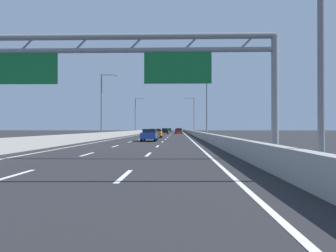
% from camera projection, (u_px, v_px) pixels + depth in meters
% --- Properties ---
extents(ground_plane, '(260.00, 260.00, 0.00)m').
position_uv_depth(ground_plane, '(166.00, 133.00, 98.54)').
color(ground_plane, '#262628').
extents(lane_dash_left_1, '(0.16, 3.00, 0.01)m').
position_uv_depth(lane_dash_left_1, '(14.00, 176.00, 11.14)').
color(lane_dash_left_1, white).
rests_on(lane_dash_left_1, ground_plane).
extents(lane_dash_left_2, '(0.16, 3.00, 0.01)m').
position_uv_depth(lane_dash_left_2, '(87.00, 154.00, 20.13)').
color(lane_dash_left_2, white).
rests_on(lane_dash_left_2, ground_plane).
extents(lane_dash_left_3, '(0.16, 3.00, 0.01)m').
position_uv_depth(lane_dash_left_3, '(115.00, 146.00, 29.13)').
color(lane_dash_left_3, white).
rests_on(lane_dash_left_3, ground_plane).
extents(lane_dash_left_4, '(0.16, 3.00, 0.01)m').
position_uv_depth(lane_dash_left_4, '(130.00, 142.00, 38.12)').
color(lane_dash_left_4, white).
rests_on(lane_dash_left_4, ground_plane).
extents(lane_dash_left_5, '(0.16, 3.00, 0.01)m').
position_uv_depth(lane_dash_left_5, '(139.00, 139.00, 47.12)').
color(lane_dash_left_5, white).
rests_on(lane_dash_left_5, ground_plane).
extents(lane_dash_left_6, '(0.16, 3.00, 0.01)m').
position_uv_depth(lane_dash_left_6, '(145.00, 137.00, 56.12)').
color(lane_dash_left_6, white).
rests_on(lane_dash_left_6, ground_plane).
extents(lane_dash_left_7, '(0.16, 3.00, 0.01)m').
position_uv_depth(lane_dash_left_7, '(150.00, 136.00, 65.11)').
color(lane_dash_left_7, white).
rests_on(lane_dash_left_7, ground_plane).
extents(lane_dash_left_8, '(0.16, 3.00, 0.01)m').
position_uv_depth(lane_dash_left_8, '(153.00, 135.00, 74.11)').
color(lane_dash_left_8, white).
rests_on(lane_dash_left_8, ground_plane).
extents(lane_dash_left_9, '(0.16, 3.00, 0.01)m').
position_uv_depth(lane_dash_left_9, '(156.00, 134.00, 83.10)').
color(lane_dash_left_9, white).
rests_on(lane_dash_left_9, ground_plane).
extents(lane_dash_left_10, '(0.16, 3.00, 0.01)m').
position_uv_depth(lane_dash_left_10, '(158.00, 134.00, 92.10)').
color(lane_dash_left_10, white).
rests_on(lane_dash_left_10, ground_plane).
extents(lane_dash_left_11, '(0.16, 3.00, 0.01)m').
position_uv_depth(lane_dash_left_11, '(160.00, 133.00, 101.10)').
color(lane_dash_left_11, white).
rests_on(lane_dash_left_11, ground_plane).
extents(lane_dash_left_12, '(0.16, 3.00, 0.01)m').
position_uv_depth(lane_dash_left_12, '(161.00, 133.00, 110.09)').
color(lane_dash_left_12, white).
rests_on(lane_dash_left_12, ground_plane).
extents(lane_dash_left_13, '(0.16, 3.00, 0.01)m').
position_uv_depth(lane_dash_left_13, '(163.00, 132.00, 119.09)').
color(lane_dash_left_13, white).
rests_on(lane_dash_left_13, ground_plane).
extents(lane_dash_left_14, '(0.16, 3.00, 0.01)m').
position_uv_depth(lane_dash_left_14, '(164.00, 132.00, 128.08)').
color(lane_dash_left_14, white).
rests_on(lane_dash_left_14, ground_plane).
extents(lane_dash_left_15, '(0.16, 3.00, 0.01)m').
position_uv_depth(lane_dash_left_15, '(165.00, 132.00, 137.08)').
color(lane_dash_left_15, white).
rests_on(lane_dash_left_15, ground_plane).
extents(lane_dash_left_16, '(0.16, 3.00, 0.01)m').
position_uv_depth(lane_dash_left_16, '(166.00, 132.00, 146.08)').
color(lane_dash_left_16, white).
rests_on(lane_dash_left_16, ground_plane).
extents(lane_dash_left_17, '(0.16, 3.00, 0.01)m').
position_uv_depth(lane_dash_left_17, '(166.00, 131.00, 155.07)').
color(lane_dash_left_17, white).
rests_on(lane_dash_left_17, ground_plane).
extents(lane_dash_right_1, '(0.16, 3.00, 0.01)m').
position_uv_depth(lane_dash_right_1, '(124.00, 176.00, 11.03)').
color(lane_dash_right_1, white).
rests_on(lane_dash_right_1, ground_plane).
extents(lane_dash_right_2, '(0.16, 3.00, 0.01)m').
position_uv_depth(lane_dash_right_2, '(148.00, 154.00, 20.03)').
color(lane_dash_right_2, white).
rests_on(lane_dash_right_2, ground_plane).
extents(lane_dash_right_3, '(0.16, 3.00, 0.01)m').
position_uv_depth(lane_dash_right_3, '(158.00, 146.00, 29.02)').
color(lane_dash_right_3, white).
rests_on(lane_dash_right_3, ground_plane).
extents(lane_dash_right_4, '(0.16, 3.00, 0.01)m').
position_uv_depth(lane_dash_right_4, '(162.00, 142.00, 38.02)').
color(lane_dash_right_4, white).
rests_on(lane_dash_right_4, ground_plane).
extents(lane_dash_right_5, '(0.16, 3.00, 0.01)m').
position_uv_depth(lane_dash_right_5, '(165.00, 139.00, 47.01)').
color(lane_dash_right_5, white).
rests_on(lane_dash_right_5, ground_plane).
extents(lane_dash_right_6, '(0.16, 3.00, 0.01)m').
position_uv_depth(lane_dash_right_6, '(167.00, 137.00, 56.01)').
color(lane_dash_right_6, white).
rests_on(lane_dash_right_6, ground_plane).
extents(lane_dash_right_7, '(0.16, 3.00, 0.01)m').
position_uv_depth(lane_dash_right_7, '(169.00, 136.00, 65.01)').
color(lane_dash_right_7, white).
rests_on(lane_dash_right_7, ground_plane).
extents(lane_dash_right_8, '(0.16, 3.00, 0.01)m').
position_uv_depth(lane_dash_right_8, '(170.00, 135.00, 74.00)').
color(lane_dash_right_8, white).
rests_on(lane_dash_right_8, ground_plane).
extents(lane_dash_right_9, '(0.16, 3.00, 0.01)m').
position_uv_depth(lane_dash_right_9, '(171.00, 134.00, 83.00)').
color(lane_dash_right_9, white).
rests_on(lane_dash_right_9, ground_plane).
extents(lane_dash_right_10, '(0.16, 3.00, 0.01)m').
position_uv_depth(lane_dash_right_10, '(172.00, 134.00, 91.99)').
color(lane_dash_right_10, white).
rests_on(lane_dash_right_10, ground_plane).
extents(lane_dash_right_11, '(0.16, 3.00, 0.01)m').
position_uv_depth(lane_dash_right_11, '(172.00, 133.00, 100.99)').
color(lane_dash_right_11, white).
rests_on(lane_dash_right_11, ground_plane).
extents(lane_dash_right_12, '(0.16, 3.00, 0.01)m').
position_uv_depth(lane_dash_right_12, '(173.00, 133.00, 109.99)').
color(lane_dash_right_12, white).
rests_on(lane_dash_right_12, ground_plane).
extents(lane_dash_right_13, '(0.16, 3.00, 0.01)m').
position_uv_depth(lane_dash_right_13, '(173.00, 132.00, 118.98)').
color(lane_dash_right_13, white).
rests_on(lane_dash_right_13, ground_plane).
extents(lane_dash_right_14, '(0.16, 3.00, 0.01)m').
position_uv_depth(lane_dash_right_14, '(173.00, 132.00, 127.98)').
color(lane_dash_right_14, white).
rests_on(lane_dash_right_14, ground_plane).
extents(lane_dash_right_15, '(0.16, 3.00, 0.01)m').
position_uv_depth(lane_dash_right_15, '(174.00, 132.00, 136.97)').
color(lane_dash_right_15, white).
rests_on(lane_dash_right_15, ground_plane).
extents(lane_dash_right_16, '(0.16, 3.00, 0.01)m').
position_uv_depth(lane_dash_right_16, '(174.00, 132.00, 145.97)').
color(lane_dash_right_16, white).
rests_on(lane_dash_right_16, ground_plane).
extents(lane_dash_right_17, '(0.16, 3.00, 0.01)m').
position_uv_depth(lane_dash_right_17, '(174.00, 131.00, 154.97)').
color(lane_dash_right_17, white).
rests_on(lane_dash_right_17, ground_plane).
extents(edge_line_left, '(0.16, 176.00, 0.01)m').
position_uv_depth(edge_line_left, '(143.00, 134.00, 86.70)').
color(edge_line_left, white).
rests_on(edge_line_left, ground_plane).
extents(edge_line_right, '(0.16, 176.00, 0.01)m').
position_uv_depth(edge_line_right, '(185.00, 134.00, 86.39)').
color(edge_line_right, white).
rests_on(edge_line_right, ground_plane).
extents(barrier_left, '(0.45, 220.00, 0.95)m').
position_uv_depth(barrier_left, '(145.00, 131.00, 108.75)').
color(barrier_left, '#9E9E99').
rests_on(barrier_left, ground_plane).
extents(barrier_right, '(0.45, 220.00, 0.95)m').
position_uv_depth(barrier_right, '(189.00, 131.00, 108.34)').
color(barrier_right, '#9E9E99').
rests_on(barrier_right, ground_plane).
extents(sign_gantry, '(17.15, 0.36, 6.36)m').
position_uv_depth(sign_gantry, '(107.00, 63.00, 17.47)').
color(sign_gantry, gray).
rests_on(sign_gantry, ground_plane).
extents(streetlamp_left_mid, '(2.58, 0.28, 9.50)m').
position_uv_depth(streetlamp_left_mid, '(103.00, 102.00, 50.31)').
color(streetlamp_left_mid, slate).
rests_on(streetlamp_left_mid, ground_plane).
extents(streetlamp_right_mid, '(2.58, 0.28, 9.50)m').
position_uv_depth(streetlamp_right_mid, '(205.00, 102.00, 49.87)').
color(streetlamp_right_mid, slate).
rests_on(streetlamp_right_mid, ground_plane).
extents(streetlamp_left_far, '(2.58, 0.28, 9.50)m').
position_uv_depth(streetlamp_left_far, '(136.00, 113.00, 90.17)').
color(streetlamp_left_far, slate).
rests_on(streetlamp_left_far, ground_plane).
extents(streetlamp_right_far, '(2.58, 0.28, 9.50)m').
position_uv_depth(streetlamp_right_far, '(193.00, 113.00, 89.73)').
color(streetlamp_right_far, slate).
rests_on(streetlamp_right_far, ground_plane).
extents(yellow_car, '(1.81, 4.13, 1.49)m').
position_uv_depth(yellow_car, '(179.00, 131.00, 100.44)').
color(yellow_car, yellow).
rests_on(yellow_car, ground_plane).
extents(red_car, '(1.83, 4.61, 1.41)m').
position_uv_depth(red_car, '(178.00, 131.00, 93.14)').
color(red_car, red).
rests_on(red_car, ground_plane).
extents(orange_car, '(1.79, 4.69, 1.44)m').
position_uv_depth(orange_car, '(156.00, 133.00, 54.11)').
color(orange_car, orange).
rests_on(orange_car, ground_plane).
extents(blue_car, '(1.72, 4.53, 1.43)m').
position_uv_depth(blue_car, '(149.00, 135.00, 40.38)').
color(blue_car, '#2347AD').
rests_on(blue_car, ground_plane).
extents(green_car, '(1.86, 4.36, 1.46)m').
position_uv_depth(green_car, '(169.00, 130.00, 131.32)').
color(green_car, '#1E7A38').
rests_on(green_car, ground_plane).
extents(black_car, '(1.74, 4.58, 1.50)m').
position_uv_depth(black_car, '(165.00, 131.00, 90.67)').
color(black_car, black).
rests_on(black_car, ground_plane).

